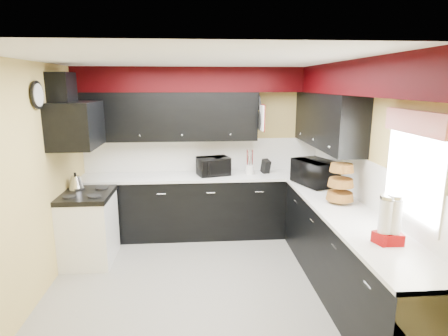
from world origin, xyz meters
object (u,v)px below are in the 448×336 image
at_px(microwave, 315,173).
at_px(knife_block, 266,167).
at_px(kettle, 76,182).
at_px(toaster_oven, 214,166).
at_px(utensil_crock, 250,169).

bearing_deg(microwave, knife_block, 18.40).
bearing_deg(kettle, toaster_oven, 16.55).
distance_m(microwave, utensil_crock, 1.03).
distance_m(toaster_oven, microwave, 1.48).
distance_m(toaster_oven, kettle, 1.92).
xyz_separation_m(utensil_crock, knife_block, (0.25, 0.04, 0.03)).
bearing_deg(knife_block, kettle, 174.65).
relative_size(toaster_oven, microwave, 0.76).
bearing_deg(microwave, utensil_crock, 30.94).
height_order(microwave, knife_block, microwave).
bearing_deg(utensil_crock, microwave, -39.56).
height_order(toaster_oven, knife_block, toaster_oven).
relative_size(microwave, knife_block, 2.89).
bearing_deg(knife_block, utensil_crock, 171.38).
bearing_deg(toaster_oven, utensil_crock, -14.33).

